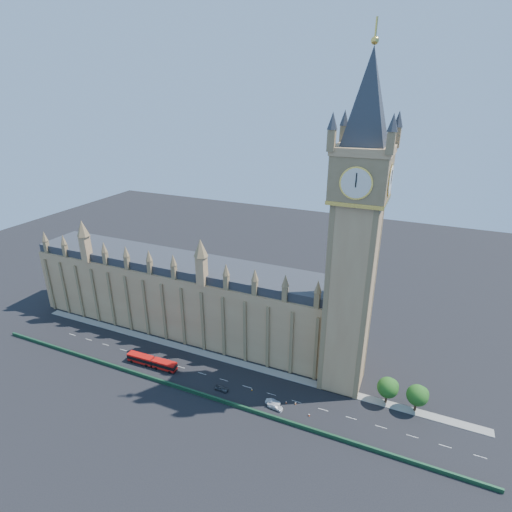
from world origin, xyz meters
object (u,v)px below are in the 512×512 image
at_px(red_bus, 152,362).
at_px(car_white, 275,407).
at_px(car_silver, 273,402).
at_px(car_grey, 221,389).

relative_size(red_bus, car_white, 3.88).
bearing_deg(car_silver, car_grey, 87.13).
relative_size(red_bus, car_grey, 4.51).
bearing_deg(car_white, red_bus, 93.66).
xyz_separation_m(red_bus, car_silver, (43.12, -0.56, -0.91)).
relative_size(red_bus, car_silver, 4.23).
relative_size(car_silver, car_white, 0.92).
xyz_separation_m(car_grey, car_silver, (16.44, 0.77, 0.02)).
bearing_deg(car_silver, car_white, -141.95).
distance_m(red_bus, car_grey, 26.72).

